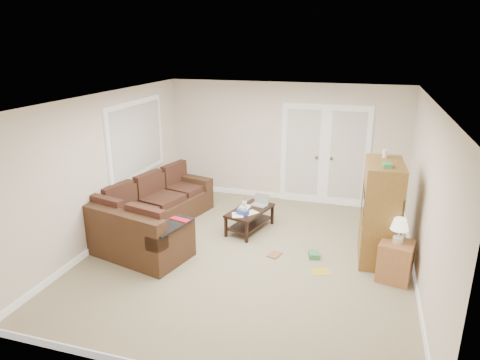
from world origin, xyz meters
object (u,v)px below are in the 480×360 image
(sectional_sofa, at_px, (149,217))
(coffee_table, at_px, (250,219))
(tv_armoire, at_px, (380,211))
(side_cabinet, at_px, (396,258))

(sectional_sofa, distance_m, coffee_table, 1.81)
(coffee_table, relative_size, tv_armoire, 0.64)
(sectional_sofa, relative_size, side_cabinet, 3.25)
(tv_armoire, bearing_deg, side_cabinet, -69.54)
(coffee_table, relative_size, side_cabinet, 1.15)
(sectional_sofa, height_order, coffee_table, sectional_sofa)
(sectional_sofa, xyz_separation_m, side_cabinet, (4.10, -0.33, 0.01))
(sectional_sofa, bearing_deg, side_cabinet, 9.17)
(tv_armoire, bearing_deg, coffee_table, 165.69)
(tv_armoire, relative_size, side_cabinet, 1.79)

